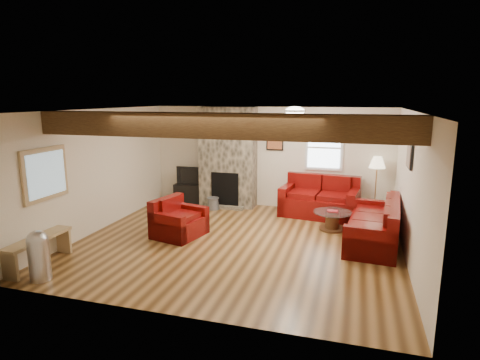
% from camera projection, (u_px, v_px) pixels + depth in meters
% --- Properties ---
extents(room, '(8.00, 8.00, 8.00)m').
position_uv_depth(room, '(237.00, 178.00, 7.44)').
color(room, '#513215').
rests_on(room, ground).
extents(floor, '(6.00, 6.00, 0.00)m').
position_uv_depth(floor, '(238.00, 242.00, 7.69)').
color(floor, '#513215').
rests_on(floor, ground).
extents(oak_beam, '(6.00, 0.36, 0.38)m').
position_uv_depth(oak_beam, '(214.00, 126.00, 6.05)').
color(oak_beam, black).
rests_on(oak_beam, room).
extents(chimney_breast, '(1.40, 0.67, 2.50)m').
position_uv_depth(chimney_breast, '(228.00, 158.00, 10.06)').
color(chimney_breast, '#332F27').
rests_on(chimney_breast, floor).
extents(back_window, '(0.90, 0.08, 1.10)m').
position_uv_depth(back_window, '(324.00, 148.00, 9.55)').
color(back_window, silver).
rests_on(back_window, room).
extents(hatch_window, '(0.08, 1.00, 0.90)m').
position_uv_depth(hatch_window, '(45.00, 174.00, 6.80)').
color(hatch_window, tan).
rests_on(hatch_window, room).
extents(ceiling_dome, '(0.40, 0.40, 0.18)m').
position_uv_depth(ceiling_dome, '(295.00, 112.00, 7.80)').
color(ceiling_dome, white).
rests_on(ceiling_dome, room).
extents(artwork_back, '(0.42, 0.06, 0.52)m').
position_uv_depth(artwork_back, '(275.00, 140.00, 9.85)').
color(artwork_back, black).
rests_on(artwork_back, room).
extents(artwork_right, '(0.06, 0.55, 0.42)m').
position_uv_depth(artwork_right, '(409.00, 156.00, 6.80)').
color(artwork_right, black).
rests_on(artwork_right, room).
extents(sofa_three, '(1.07, 2.19, 0.82)m').
position_uv_depth(sofa_three, '(373.00, 222.00, 7.59)').
color(sofa_three, '#4B0505').
rests_on(sofa_three, floor).
extents(loveseat, '(1.85, 1.21, 0.92)m').
position_uv_depth(loveseat, '(320.00, 196.00, 9.33)').
color(loveseat, '#4B0505').
rests_on(loveseat, floor).
extents(armchair_red, '(1.01, 1.10, 0.76)m').
position_uv_depth(armchair_red, '(179.00, 218.00, 7.97)').
color(armchair_red, '#4B0505').
rests_on(armchair_red, floor).
extents(coffee_table, '(0.80, 0.80, 0.42)m').
position_uv_depth(coffee_table, '(332.00, 221.00, 8.39)').
color(coffee_table, '#472917').
rests_on(coffee_table, floor).
extents(tv_cabinet, '(0.97, 0.39, 0.49)m').
position_uv_depth(tv_cabinet, '(193.00, 193.00, 10.57)').
color(tv_cabinet, black).
rests_on(tv_cabinet, floor).
extents(television, '(0.83, 0.11, 0.48)m').
position_uv_depth(television, '(193.00, 175.00, 10.47)').
color(television, black).
rests_on(television, tv_cabinet).
extents(floor_lamp, '(0.36, 0.36, 1.42)m').
position_uv_depth(floor_lamp, '(377.00, 166.00, 9.03)').
color(floor_lamp, tan).
rests_on(floor_lamp, floor).
extents(pine_bench, '(0.30, 1.28, 0.48)m').
position_uv_depth(pine_bench, '(39.00, 252.00, 6.59)').
color(pine_bench, tan).
rests_on(pine_bench, floor).
extents(pedal_bin, '(0.35, 0.35, 0.78)m').
position_uv_depth(pedal_bin, '(39.00, 255.00, 6.04)').
color(pedal_bin, '#B3B4B9').
rests_on(pedal_bin, floor).
extents(coal_bucket, '(0.32, 0.32, 0.30)m').
position_uv_depth(coal_bucket, '(213.00, 203.00, 9.94)').
color(coal_bucket, slate).
rests_on(coal_bucket, floor).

